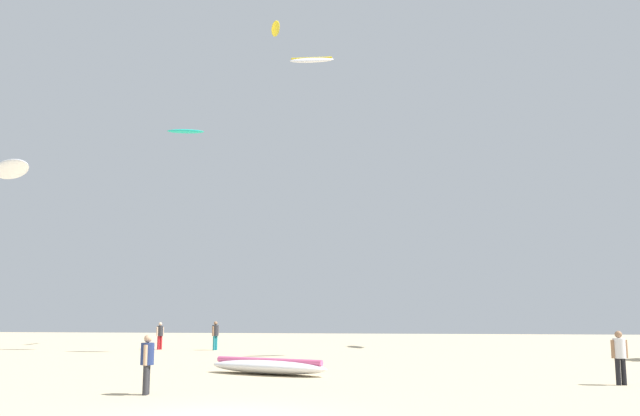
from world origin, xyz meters
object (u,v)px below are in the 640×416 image
at_px(kite_aloft_2, 276,29).
at_px(kite_aloft_3, 186,131).
at_px(person_right, 215,333).
at_px(person_foreground, 147,359).
at_px(kite_aloft_1, 312,60).
at_px(person_midground, 160,334).
at_px(person_left, 620,353).
at_px(kite_aloft_0, 11,169).
at_px(kite_grounded_near, 268,367).

relative_size(kite_aloft_2, kite_aloft_3, 1.17).
bearing_deg(person_right, kite_aloft_3, 41.20).
relative_size(person_foreground, kite_aloft_1, 0.60).
bearing_deg(kite_aloft_3, kite_aloft_2, 59.49).
height_order(person_midground, person_left, person_midground).
height_order(person_right, kite_aloft_0, kite_aloft_0).
bearing_deg(kite_aloft_2, person_right, -108.60).
relative_size(person_midground, kite_aloft_2, 0.60).
height_order(person_left, kite_aloft_0, kite_aloft_0).
xyz_separation_m(person_foreground, kite_grounded_near, (1.97, 6.38, -0.65)).
height_order(kite_aloft_0, kite_aloft_3, kite_aloft_3).
xyz_separation_m(person_left, kite_aloft_0, (-26.26, 8.67, 8.40)).
distance_m(kite_aloft_1, kite_aloft_3, 9.04).
distance_m(person_midground, kite_aloft_3, 12.50).
bearing_deg(person_foreground, kite_aloft_0, 126.76).
height_order(person_left, kite_aloft_1, kite_aloft_1).
distance_m(person_foreground, kite_aloft_2, 35.81).
bearing_deg(kite_grounded_near, person_right, 113.05).
distance_m(person_midground, person_left, 27.86).
height_order(kite_grounded_near, kite_aloft_1, kite_aloft_1).
height_order(person_midground, person_right, person_right).
height_order(kite_aloft_0, kite_aloft_1, kite_aloft_1).
relative_size(person_foreground, kite_aloft_2, 0.58).
distance_m(kite_grounded_near, kite_aloft_1, 21.23).
bearing_deg(kite_aloft_3, person_right, 18.64).
distance_m(person_foreground, person_midground, 23.43).
height_order(person_foreground, person_right, person_right).
bearing_deg(kite_aloft_0, person_foreground, -45.27).
relative_size(person_midground, kite_aloft_1, 0.62).
bearing_deg(person_midground, kite_aloft_2, -101.46).
relative_size(person_left, kite_aloft_3, 0.70).
relative_size(person_foreground, kite_aloft_3, 0.68).
bearing_deg(person_right, kite_grounded_near, 135.60).
relative_size(person_right, kite_aloft_2, 0.62).
distance_m(person_right, kite_aloft_2, 22.92).
distance_m(person_foreground, person_left, 14.09).
bearing_deg(kite_aloft_2, person_left, -56.39).
bearing_deg(person_foreground, kite_aloft_2, 86.99).
distance_m(person_left, person_right, 25.11).
bearing_deg(person_left, person_midground, -145.26).
bearing_deg(kite_aloft_0, kite_grounded_near, -23.95).
height_order(kite_grounded_near, kite_aloft_3, kite_aloft_3).
bearing_deg(person_right, person_left, 158.37).
xyz_separation_m(person_midground, person_left, (21.53, -17.68, -0.00)).
bearing_deg(kite_aloft_0, person_left, -18.26).
xyz_separation_m(kite_grounded_near, kite_aloft_0, (-14.81, 6.58, 9.08)).
bearing_deg(kite_grounded_near, kite_aloft_1, 91.87).
bearing_deg(kite_aloft_0, person_midground, 62.32).
bearing_deg(kite_aloft_0, kite_aloft_3, 52.58).
height_order(person_left, kite_grounded_near, person_left).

